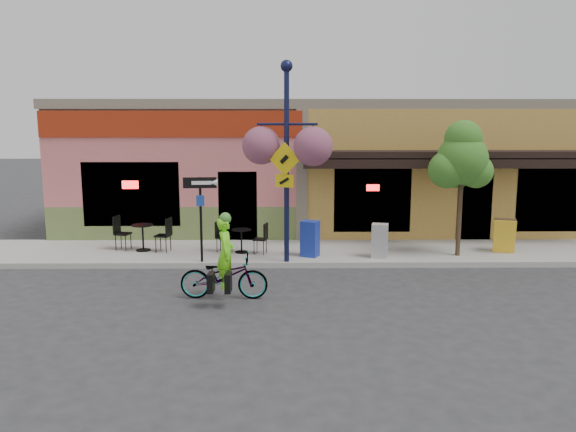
{
  "coord_description": "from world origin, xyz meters",
  "views": [
    {
      "loc": [
        -1.62,
        -13.87,
        3.83
      ],
      "look_at": [
        -1.47,
        0.5,
        1.4
      ],
      "focal_mm": 35.0,
      "sensor_mm": 36.0,
      "label": 1
    }
  ],
  "objects_px": {
    "lamp_post": "(287,163)",
    "newspaper_box_blue": "(310,239)",
    "building": "(324,163)",
    "cyclist_rider": "(226,264)",
    "bicycle": "(224,276)",
    "newspaper_box_grey": "(380,241)",
    "street_tree": "(461,188)",
    "one_way_sign": "(201,220)"
  },
  "relations": [
    {
      "from": "building",
      "to": "bicycle",
      "type": "relative_size",
      "value": 9.54
    },
    {
      "from": "building",
      "to": "newspaper_box_grey",
      "type": "bearing_deg",
      "value": -80.78
    },
    {
      "from": "bicycle",
      "to": "newspaper_box_blue",
      "type": "height_order",
      "value": "newspaper_box_blue"
    },
    {
      "from": "cyclist_rider",
      "to": "lamp_post",
      "type": "relative_size",
      "value": 0.3
    },
    {
      "from": "bicycle",
      "to": "cyclist_rider",
      "type": "xyz_separation_m",
      "value": [
        0.05,
        0.0,
        0.27
      ]
    },
    {
      "from": "one_way_sign",
      "to": "newspaper_box_blue",
      "type": "xyz_separation_m",
      "value": [
        2.9,
        0.58,
        -0.63
      ]
    },
    {
      "from": "one_way_sign",
      "to": "cyclist_rider",
      "type": "bearing_deg",
      "value": -75.71
    },
    {
      "from": "bicycle",
      "to": "newspaper_box_blue",
      "type": "bearing_deg",
      "value": -29.89
    },
    {
      "from": "bicycle",
      "to": "building",
      "type": "bearing_deg",
      "value": -14.8
    },
    {
      "from": "newspaper_box_grey",
      "to": "street_tree",
      "type": "height_order",
      "value": "street_tree"
    },
    {
      "from": "building",
      "to": "newspaper_box_grey",
      "type": "distance_m",
      "value": 6.71
    },
    {
      "from": "bicycle",
      "to": "newspaper_box_grey",
      "type": "bearing_deg",
      "value": -49.61
    },
    {
      "from": "bicycle",
      "to": "newspaper_box_grey",
      "type": "height_order",
      "value": "newspaper_box_grey"
    },
    {
      "from": "newspaper_box_blue",
      "to": "one_way_sign",
      "type": "bearing_deg",
      "value": -144.65
    },
    {
      "from": "lamp_post",
      "to": "newspaper_box_blue",
      "type": "height_order",
      "value": "lamp_post"
    },
    {
      "from": "newspaper_box_grey",
      "to": "bicycle",
      "type": "bearing_deg",
      "value": -128.45
    },
    {
      "from": "building",
      "to": "cyclist_rider",
      "type": "bearing_deg",
      "value": -106.58
    },
    {
      "from": "building",
      "to": "one_way_sign",
      "type": "relative_size",
      "value": 8.08
    },
    {
      "from": "one_way_sign",
      "to": "newspaper_box_blue",
      "type": "height_order",
      "value": "one_way_sign"
    },
    {
      "from": "lamp_post",
      "to": "newspaper_box_grey",
      "type": "relative_size",
      "value": 5.63
    },
    {
      "from": "building",
      "to": "newspaper_box_grey",
      "type": "height_order",
      "value": "building"
    },
    {
      "from": "lamp_post",
      "to": "newspaper_box_blue",
      "type": "bearing_deg",
      "value": 64.67
    },
    {
      "from": "building",
      "to": "one_way_sign",
      "type": "xyz_separation_m",
      "value": [
        -3.75,
        -6.85,
        -0.97
      ]
    },
    {
      "from": "building",
      "to": "lamp_post",
      "type": "height_order",
      "value": "lamp_post"
    },
    {
      "from": "newspaper_box_blue",
      "to": "street_tree",
      "type": "height_order",
      "value": "street_tree"
    },
    {
      "from": "bicycle",
      "to": "street_tree",
      "type": "xyz_separation_m",
      "value": [
        6.15,
        3.32,
        1.53
      ]
    },
    {
      "from": "newspaper_box_grey",
      "to": "lamp_post",
      "type": "bearing_deg",
      "value": -157.36
    },
    {
      "from": "bicycle",
      "to": "cyclist_rider",
      "type": "bearing_deg",
      "value": -87.95
    },
    {
      "from": "cyclist_rider",
      "to": "one_way_sign",
      "type": "relative_size",
      "value": 0.69
    },
    {
      "from": "bicycle",
      "to": "newspaper_box_blue",
      "type": "distance_m",
      "value": 3.85
    },
    {
      "from": "one_way_sign",
      "to": "newspaper_box_grey",
      "type": "bearing_deg",
      "value": 0.56
    },
    {
      "from": "newspaper_box_blue",
      "to": "building",
      "type": "bearing_deg",
      "value": 106.31
    },
    {
      "from": "one_way_sign",
      "to": "street_tree",
      "type": "distance_m",
      "value": 7.08
    },
    {
      "from": "cyclist_rider",
      "to": "lamp_post",
      "type": "bearing_deg",
      "value": -24.43
    },
    {
      "from": "lamp_post",
      "to": "street_tree",
      "type": "bearing_deg",
      "value": 30.44
    },
    {
      "from": "newspaper_box_blue",
      "to": "newspaper_box_grey",
      "type": "height_order",
      "value": "newspaper_box_blue"
    },
    {
      "from": "newspaper_box_blue",
      "to": "lamp_post",
      "type": "bearing_deg",
      "value": -114.15
    },
    {
      "from": "building",
      "to": "one_way_sign",
      "type": "distance_m",
      "value": 7.87
    },
    {
      "from": "cyclist_rider",
      "to": "newspaper_box_blue",
      "type": "bearing_deg",
      "value": -29.26
    },
    {
      "from": "building",
      "to": "newspaper_box_grey",
      "type": "relative_size",
      "value": 19.62
    },
    {
      "from": "street_tree",
      "to": "bicycle",
      "type": "bearing_deg",
      "value": -151.63
    },
    {
      "from": "one_way_sign",
      "to": "lamp_post",
      "type": "bearing_deg",
      "value": -4.47
    }
  ]
}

